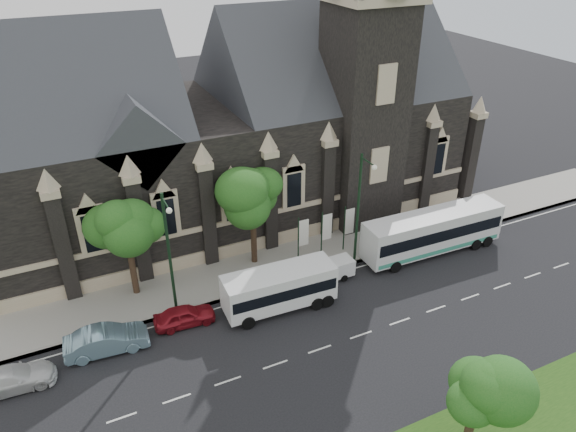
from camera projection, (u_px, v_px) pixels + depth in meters
ground at (275, 365)px, 31.95m from camera, size 160.00×160.00×0.00m
sidewalk at (222, 279)px, 39.39m from camera, size 80.00×5.00×0.15m
museum at (237, 124)px, 44.65m from camera, size 40.00×17.70×29.90m
tree_park_east at (480, 382)px, 24.68m from camera, size 3.40×3.40×6.28m
tree_walk_right at (254, 194)px, 38.74m from camera, size 4.08×4.08×7.80m
tree_walk_left at (128, 221)px, 35.38m from camera, size 3.91×3.91×7.64m
street_lamp_near at (360, 204)px, 38.79m from camera, size 0.36×1.88×9.00m
street_lamp_mid at (169, 250)px, 33.53m from camera, size 0.36×1.88×9.00m
banner_flag_left at (302, 236)px, 40.23m from camera, size 0.90×0.10×4.00m
banner_flag_center at (325, 230)px, 40.98m from camera, size 0.90×0.10×4.00m
banner_flag_right at (348, 224)px, 41.73m from camera, size 0.90×0.10×4.00m
tour_coach at (433, 231)px, 41.78m from camera, size 11.78×2.95×3.42m
shuttle_bus at (280, 287)px, 35.81m from camera, size 7.69×2.94×2.93m
box_trailer at (340, 267)px, 39.39m from camera, size 2.73×1.60×1.45m
sedan at (106, 340)px, 32.61m from camera, size 5.08×2.11×1.64m
car_far_red at (184, 316)px, 34.82m from camera, size 4.07×1.88×1.35m
car_far_white at (11, 379)px, 30.07m from camera, size 4.81×2.14×1.37m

